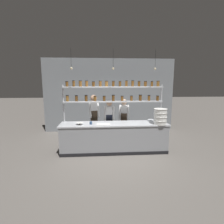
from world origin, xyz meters
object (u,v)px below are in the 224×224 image
at_px(cutting_board, 103,124).
at_px(serving_cup_front, 91,123).
at_px(prep_bowl_near_left, 80,124).
at_px(chef_left, 94,116).
at_px(container_stack, 160,117).
at_px(spice_shelf_unit, 113,94).
at_px(chef_right, 124,118).
at_px(prep_bowl_center_front, 151,120).
at_px(chef_center, 109,120).

xyz_separation_m(cutting_board, serving_cup_front, (-0.38, 0.09, 0.03)).
relative_size(cutting_board, prep_bowl_near_left, 1.75).
relative_size(chef_left, container_stack, 3.64).
xyz_separation_m(cutting_board, prep_bowl_near_left, (-0.72, 0.07, 0.02)).
height_order(spice_shelf_unit, container_stack, spice_shelf_unit).
distance_m(spice_shelf_unit, serving_cup_front, 1.18).
distance_m(cutting_board, serving_cup_front, 0.39).
distance_m(chef_left, serving_cup_front, 0.83).
bearing_deg(prep_bowl_near_left, chef_right, 31.26).
height_order(prep_bowl_center_front, serving_cup_front, serving_cup_front).
bearing_deg(cutting_board, serving_cup_front, 167.05).
bearing_deg(serving_cup_front, spice_shelf_unit, 29.94).
bearing_deg(spice_shelf_unit, prep_bowl_near_left, -157.66).
distance_m(spice_shelf_unit, cutting_board, 1.06).
bearing_deg(cutting_board, container_stack, -1.93).
bearing_deg(spice_shelf_unit, chef_center, 110.04).
bearing_deg(chef_center, chef_right, 22.24).
bearing_deg(container_stack, chef_center, 150.16).
height_order(chef_right, serving_cup_front, chef_right).
height_order(chef_center, cutting_board, chef_center).
distance_m(chef_left, prep_bowl_center_front, 1.96).
bearing_deg(spice_shelf_unit, serving_cup_front, -150.06).
xyz_separation_m(container_stack, cutting_board, (-1.74, 0.06, -0.23)).
bearing_deg(prep_bowl_center_front, chef_center, 163.12).
bearing_deg(cutting_board, prep_bowl_near_left, 174.63).
xyz_separation_m(spice_shelf_unit, chef_left, (-0.65, 0.40, -0.77)).
bearing_deg(spice_shelf_unit, chef_right, 47.56).
xyz_separation_m(chef_left, prep_bowl_near_left, (-0.41, -0.84, -0.08)).
height_order(chef_right, prep_bowl_center_front, chef_right).
relative_size(chef_right, container_stack, 3.31).
distance_m(spice_shelf_unit, prep_bowl_center_front, 1.51).
bearing_deg(cutting_board, prep_bowl_center_front, 14.14).
relative_size(chef_left, chef_right, 1.10).
bearing_deg(chef_center, spice_shelf_unit, -64.45).
bearing_deg(container_stack, serving_cup_front, 176.05).
distance_m(container_stack, cutting_board, 1.76).
height_order(chef_left, prep_bowl_center_front, chef_left).
relative_size(spice_shelf_unit, prep_bowl_center_front, 16.73).
height_order(spice_shelf_unit, prep_bowl_near_left, spice_shelf_unit).
bearing_deg(chef_left, prep_bowl_near_left, -129.74).
bearing_deg(container_stack, prep_bowl_center_front, 109.23).
height_order(spice_shelf_unit, serving_cup_front, spice_shelf_unit).
height_order(chef_center, prep_bowl_center_front, chef_center).
bearing_deg(prep_bowl_center_front, prep_bowl_near_left, -171.83).
distance_m(cutting_board, prep_bowl_near_left, 0.72).
bearing_deg(prep_bowl_near_left, serving_cup_front, 3.38).
bearing_deg(spice_shelf_unit, cutting_board, -123.99).
xyz_separation_m(chef_center, prep_bowl_near_left, (-0.95, -0.74, 0.05)).
height_order(chef_right, cutting_board, chef_right).
xyz_separation_m(chef_center, container_stack, (1.51, -0.87, 0.26)).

